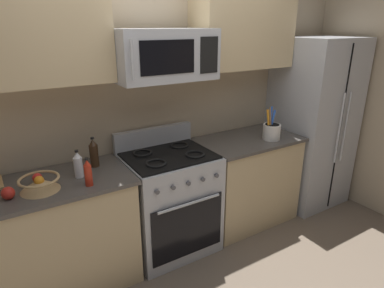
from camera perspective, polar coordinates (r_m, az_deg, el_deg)
name	(u,v)px	position (r m, az deg, el deg)	size (l,w,h in m)	color
wall_back	(148,103)	(3.06, -7.67, 7.04)	(8.00, 0.10, 2.60)	tan
counter_left	(60,236)	(2.80, -21.78, -14.49)	(1.11, 0.63, 0.91)	tan
range_oven	(170,201)	(3.03, -3.88, -9.77)	(0.76, 0.68, 1.09)	#B2B5BA
counter_right	(246,180)	(3.49, 9.32, -6.07)	(1.02, 0.63, 0.91)	tan
refrigerator	(312,123)	(3.95, 19.93, 3.35)	(0.76, 0.75, 1.85)	#B2B5BA
microwave	(164,55)	(2.67, -4.83, 15.08)	(0.79, 0.44, 0.39)	#B2B5BA
upper_cabinets_left	(22,25)	(2.52, -27.23, 17.73)	(1.10, 0.34, 0.78)	tan
upper_cabinets_right	(244,25)	(3.28, 8.92, 19.60)	(1.01, 0.34, 0.78)	tan
utensil_crock	(272,131)	(3.32, 13.55, 2.21)	(0.17, 0.17, 0.32)	white
fruit_basket	(40,183)	(2.48, -24.81, -6.16)	(0.27, 0.27, 0.10)	tan
apple_loose	(8,193)	(2.45, -29.16, -7.41)	(0.08, 0.08, 0.08)	red
bottle_vinegar	(78,165)	(2.56, -19.03, -3.41)	(0.06, 0.06, 0.21)	silver
bottle_soy	(94,153)	(2.71, -16.57, -1.51)	(0.07, 0.07, 0.24)	#382314
bottle_hot_sauce	(88,173)	(2.41, -17.49, -4.78)	(0.05, 0.05, 0.21)	red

